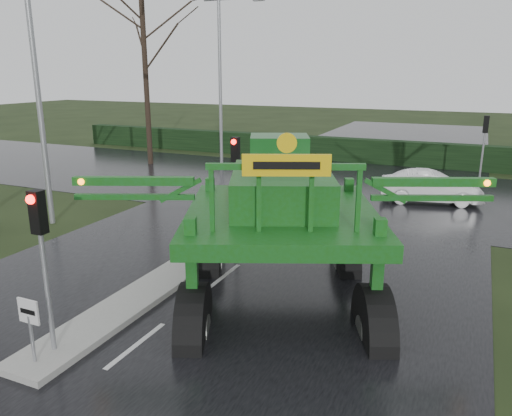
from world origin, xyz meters
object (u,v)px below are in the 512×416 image
at_px(keep_left_sign, 30,320).
at_px(traffic_signal_near, 41,238).
at_px(street_light_left_near, 41,62).
at_px(street_light_left_far, 224,65).
at_px(traffic_signal_mid, 235,164).
at_px(traffic_signal_far, 485,134).
at_px(white_sedan, 429,203).
at_px(crop_sprayer, 192,215).

distance_m(keep_left_sign, traffic_signal_near, 1.61).
xyz_separation_m(street_light_left_near, street_light_left_far, (0.00, 14.00, 0.00)).
relative_size(keep_left_sign, traffic_signal_near, 0.38).
xyz_separation_m(traffic_signal_mid, traffic_signal_far, (7.80, 12.52, 0.00)).
bearing_deg(traffic_signal_mid, street_light_left_far, 118.86).
bearing_deg(keep_left_sign, street_light_left_near, 132.59).
distance_m(keep_left_sign, traffic_signal_far, 22.93).
relative_size(traffic_signal_mid, traffic_signal_far, 1.00).
distance_m(traffic_signal_near, traffic_signal_far, 22.42).
xyz_separation_m(traffic_signal_mid, street_light_left_near, (-6.89, -1.49, 3.40)).
relative_size(street_light_left_near, white_sedan, 2.34).
bearing_deg(traffic_signal_far, keep_left_sign, 70.07).
distance_m(traffic_signal_mid, street_light_left_far, 14.68).
height_order(traffic_signal_mid, crop_sprayer, crop_sprayer).
bearing_deg(traffic_signal_mid, crop_sprayer, -72.04).
xyz_separation_m(traffic_signal_near, traffic_signal_far, (7.80, 21.02, 0.00)).
bearing_deg(traffic_signal_far, street_light_left_far, 0.03).
xyz_separation_m(traffic_signal_mid, street_light_left_far, (-6.89, 12.51, 3.40)).
bearing_deg(traffic_signal_near, traffic_signal_far, 69.64).
relative_size(street_light_left_far, crop_sprayer, 1.07).
bearing_deg(white_sedan, traffic_signal_far, -33.06).
relative_size(keep_left_sign, street_light_left_far, 0.14).
bearing_deg(white_sedan, street_light_left_far, 57.90).
distance_m(traffic_signal_far, street_light_left_far, 15.08).
xyz_separation_m(keep_left_sign, street_light_left_far, (-6.89, 21.50, 4.93)).
relative_size(street_light_left_near, crop_sprayer, 1.07).
bearing_deg(white_sedan, street_light_left_near, 114.46).
bearing_deg(traffic_signal_mid, white_sedan, 52.60).
xyz_separation_m(traffic_signal_near, street_light_left_far, (-6.89, 21.01, 3.40)).
xyz_separation_m(keep_left_sign, traffic_signal_far, (7.80, 21.51, 1.53)).
bearing_deg(traffic_signal_near, white_sedan, 70.10).
height_order(street_light_left_far, white_sedan, street_light_left_far).
height_order(street_light_left_near, white_sedan, street_light_left_near).
bearing_deg(street_light_left_far, keep_left_sign, -72.22).
xyz_separation_m(keep_left_sign, street_light_left_near, (-6.89, 7.50, 4.93)).
bearing_deg(street_light_left_far, white_sedan, -20.92).
xyz_separation_m(traffic_signal_near, crop_sprayer, (2.01, 2.29, 0.08)).
relative_size(keep_left_sign, traffic_signal_far, 0.38).
height_order(traffic_signal_mid, white_sedan, traffic_signal_mid).
bearing_deg(keep_left_sign, traffic_signal_mid, 90.00).
bearing_deg(crop_sprayer, street_light_left_near, 128.91).
relative_size(traffic_signal_mid, street_light_left_far, 0.35).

